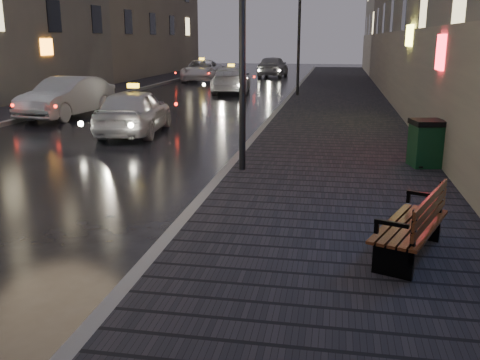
# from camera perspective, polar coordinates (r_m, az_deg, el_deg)

# --- Properties ---
(sidewalk) EXTENTS (4.60, 58.00, 0.15)m
(sidewalk) POSITION_cam_1_polar(r_m,az_deg,el_deg) (26.28, 10.47, 8.44)
(sidewalk) COLOR black
(sidewalk) RESTS_ON ground
(curb) EXTENTS (0.20, 58.00, 0.15)m
(curb) POSITION_cam_1_polar(r_m,az_deg,el_deg) (26.39, 5.20, 8.65)
(curb) COLOR slate
(curb) RESTS_ON ground
(sidewalk_far) EXTENTS (2.40, 58.00, 0.15)m
(sidewalk_far) POSITION_cam_1_polar(r_m,az_deg,el_deg) (29.11, -15.47, 8.76)
(sidewalk_far) COLOR black
(sidewalk_far) RESTS_ON ground
(curb_far) EXTENTS (0.20, 58.00, 0.15)m
(curb_far) POSITION_cam_1_polar(r_m,az_deg,el_deg) (28.57, -13.09, 8.80)
(curb_far) COLOR slate
(curb_far) RESTS_ON ground
(building_far_c) EXTENTS (6.00, 22.00, 11.00)m
(building_far_c) POSITION_cam_1_polar(r_m,az_deg,el_deg) (47.47, -11.75, 17.70)
(building_far_c) COLOR #6B6051
(building_far_c) RESTS_ON ground
(lamp_near) EXTENTS (0.36, 0.36, 5.28)m
(lamp_near) POSITION_cam_1_polar(r_m,az_deg,el_deg) (11.32, 0.26, 17.82)
(lamp_near) COLOR black
(lamp_near) RESTS_ON sidewalk
(lamp_far) EXTENTS (0.36, 0.36, 5.28)m
(lamp_far) POSITION_cam_1_polar(r_m,az_deg,el_deg) (27.21, 6.34, 16.01)
(lamp_far) COLOR black
(lamp_far) RESTS_ON sidewalk
(bench) EXTENTS (1.19, 1.84, 0.89)m
(bench) POSITION_cam_1_polar(r_m,az_deg,el_deg) (7.23, 18.24, -4.54)
(bench) COLOR black
(bench) RESTS_ON sidewalk
(trash_bin) EXTENTS (0.81, 0.81, 1.04)m
(trash_bin) POSITION_cam_1_polar(r_m,az_deg,el_deg) (12.51, 19.26, 3.77)
(trash_bin) COLOR #0E3219
(trash_bin) RESTS_ON sidewalk
(taxi_near) EXTENTS (2.13, 4.35, 1.43)m
(taxi_near) POSITION_cam_1_polar(r_m,az_deg,el_deg) (17.12, -11.20, 7.23)
(taxi_near) COLOR silver
(taxi_near) RESTS_ON ground
(car_left_mid) EXTENTS (2.09, 4.69, 1.50)m
(car_left_mid) POSITION_cam_1_polar(r_m,az_deg,el_deg) (21.53, -17.95, 8.40)
(car_left_mid) COLOR #A4A4AC
(car_left_mid) RESTS_ON ground
(taxi_mid) EXTENTS (2.52, 5.07, 1.42)m
(taxi_mid) POSITION_cam_1_polar(r_m,az_deg,el_deg) (30.01, -0.95, 10.67)
(taxi_mid) COLOR silver
(taxi_mid) RESTS_ON ground
(taxi_far) EXTENTS (2.88, 5.44, 1.46)m
(taxi_far) POSITION_cam_1_polar(r_m,az_deg,el_deg) (38.53, -4.08, 11.59)
(taxi_far) COLOR white
(taxi_far) RESTS_ON ground
(car_far) EXTENTS (2.15, 4.81, 1.60)m
(car_far) POSITION_cam_1_polar(r_m,az_deg,el_deg) (42.64, 3.54, 12.01)
(car_far) COLOR gray
(car_far) RESTS_ON ground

